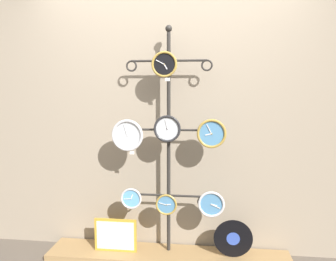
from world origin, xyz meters
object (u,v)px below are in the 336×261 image
(display_stand, at_px, (169,177))
(clock_bottom_left, at_px, (131,198))
(clock_top_center, at_px, (164,64))
(clock_bottom_right, at_px, (211,204))
(clock_bottom_center, at_px, (166,204))
(clock_middle_right, at_px, (212,134))
(vinyl_record, at_px, (233,239))
(clock_middle_center, at_px, (168,129))
(picture_frame, at_px, (116,235))
(clock_middle_left, at_px, (127,135))

(display_stand, xyz_separation_m, clock_bottom_left, (-0.32, -0.10, -0.18))
(clock_top_center, height_order, clock_bottom_right, clock_top_center)
(display_stand, relative_size, clock_bottom_center, 10.99)
(clock_middle_right, distance_m, vinyl_record, 0.96)
(clock_top_center, distance_m, vinyl_record, 1.63)
(display_stand, distance_m, clock_middle_right, 0.57)
(clock_bottom_right, bearing_deg, vinyl_record, 11.79)
(clock_middle_right, height_order, vinyl_record, clock_middle_right)
(clock_bottom_left, distance_m, clock_bottom_center, 0.32)
(clock_middle_center, height_order, clock_bottom_left, clock_middle_center)
(picture_frame, bearing_deg, clock_bottom_center, -2.52)
(clock_middle_left, distance_m, clock_middle_center, 0.36)
(clock_bottom_center, bearing_deg, vinyl_record, 3.90)
(clock_middle_left, height_order, clock_middle_right, clock_middle_right)
(clock_bottom_center, bearing_deg, clock_bottom_right, -0.13)
(display_stand, relative_size, clock_bottom_right, 9.02)
(clock_bottom_center, relative_size, picture_frame, 0.48)
(display_stand, relative_size, clock_middle_right, 8.35)
(display_stand, xyz_separation_m, clock_top_center, (-0.03, -0.08, 0.99))
(display_stand, xyz_separation_m, clock_bottom_center, (-0.01, -0.10, -0.22))
(display_stand, bearing_deg, clock_bottom_left, -163.28)
(clock_bottom_right, bearing_deg, clock_middle_center, 179.90)
(picture_frame, bearing_deg, clock_middle_right, -0.92)
(clock_middle_center, height_order, clock_middle_right, clock_middle_center)
(clock_middle_left, distance_m, clock_bottom_right, 0.94)
(clock_middle_right, distance_m, clock_bottom_right, 0.61)
(clock_top_center, relative_size, clock_middle_right, 0.88)
(clock_middle_center, xyz_separation_m, picture_frame, (-0.49, 0.02, -0.99))
(clock_middle_right, height_order, clock_bottom_center, clock_middle_right)
(clock_bottom_right, bearing_deg, clock_middle_left, -179.31)
(clock_middle_center, height_order, clock_bottom_right, clock_middle_center)
(clock_middle_right, xyz_separation_m, vinyl_record, (0.20, 0.03, -0.94))
(clock_top_center, bearing_deg, picture_frame, 179.91)
(clock_middle_center, relative_size, picture_frame, 0.60)
(clock_top_center, bearing_deg, clock_middle_right, -1.85)
(display_stand, distance_m, clock_bottom_right, 0.45)
(clock_top_center, bearing_deg, clock_bottom_left, -177.31)
(vinyl_record, bearing_deg, clock_middle_right, -170.83)
(clock_top_center, xyz_separation_m, clock_middle_left, (-0.32, -0.03, -0.60))
(clock_middle_center, bearing_deg, clock_middle_left, -178.46)
(clock_middle_left, xyz_separation_m, clock_bottom_center, (0.34, 0.01, -0.61))
(clock_middle_left, height_order, picture_frame, clock_middle_left)
(clock_bottom_left, xyz_separation_m, clock_bottom_center, (0.32, -0.01, -0.04))
(clock_middle_center, relative_size, clock_bottom_right, 1.01)
(clock_middle_left, relative_size, clock_middle_center, 1.19)
(clock_middle_left, xyz_separation_m, clock_bottom_right, (0.73, 0.01, -0.59))
(clock_top_center, relative_size, clock_bottom_left, 1.16)
(display_stand, distance_m, clock_top_center, 1.00)
(display_stand, distance_m, vinyl_record, 0.79)
(clock_middle_center, relative_size, clock_bottom_left, 1.24)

